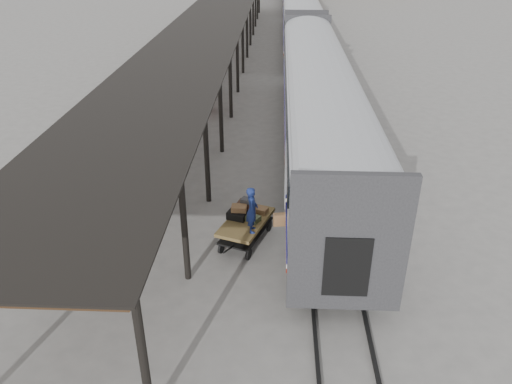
{
  "coord_description": "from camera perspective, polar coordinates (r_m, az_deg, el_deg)",
  "views": [
    {
      "loc": [
        1.35,
        -14.45,
        9.73
      ],
      "look_at": [
        0.66,
        0.64,
        1.7
      ],
      "focal_mm": 35.0,
      "sensor_mm": 36.0,
      "label": 1
    }
  ],
  "objects": [
    {
      "name": "porter",
      "position": [
        16.12,
        -0.46,
        -2.05
      ],
      "size": [
        0.42,
        0.61,
        1.6
      ],
      "primitive_type": "imported",
      "rotation": [
        0.0,
        0.0,
        1.64
      ],
      "color": "navy",
      "rests_on": "baggage_cart"
    },
    {
      "name": "rails",
      "position": [
        49.44,
        4.93,
        16.62
      ],
      "size": [
        1.54,
        150.0,
        0.12
      ],
      "color": "black",
      "rests_on": "ground"
    },
    {
      "name": "pedestrian",
      "position": [
        33.18,
        -6.3,
        12.37
      ],
      "size": [
        1.07,
        0.54,
        1.76
      ],
      "primitive_type": "imported",
      "rotation": [
        0.0,
        0.0,
        3.03
      ],
      "color": "black",
      "rests_on": "ground"
    },
    {
      "name": "ground",
      "position": [
        17.47,
        -2.27,
        -5.87
      ],
      "size": [
        160.0,
        160.0,
        0.0
      ],
      "primitive_type": "plane",
      "color": "slate",
      "rests_on": "ground"
    },
    {
      "name": "canopy",
      "position": [
        39.16,
        -4.63,
        19.51
      ],
      "size": [
        4.9,
        64.3,
        4.15
      ],
      "color": "#422B19",
      "rests_on": "ground"
    },
    {
      "name": "luggage_tug",
      "position": [
        30.25,
        -6.53,
        10.17
      ],
      "size": [
        1.18,
        1.55,
        1.22
      ],
      "rotation": [
        0.0,
        0.0,
        0.28
      ],
      "color": "maroon",
      "rests_on": "ground"
    },
    {
      "name": "train",
      "position": [
        48.78,
        5.07,
        19.61
      ],
      "size": [
        3.45,
        76.01,
        4.01
      ],
      "color": "silver",
      "rests_on": "ground"
    },
    {
      "name": "baggage_cart",
      "position": [
        17.21,
        -1.16,
        -3.85
      ],
      "size": [
        1.98,
        2.68,
        0.86
      ],
      "rotation": [
        0.0,
        0.0,
        -0.34
      ],
      "color": "brown",
      "rests_on": "ground"
    },
    {
      "name": "suitcase_stack",
      "position": [
        17.33,
        -1.25,
        -2.06
      ],
      "size": [
        1.46,
        1.31,
        0.57
      ],
      "rotation": [
        0.0,
        0.0,
        -0.34
      ],
      "color": "#3D3D40",
      "rests_on": "baggage_cart"
    }
  ]
}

